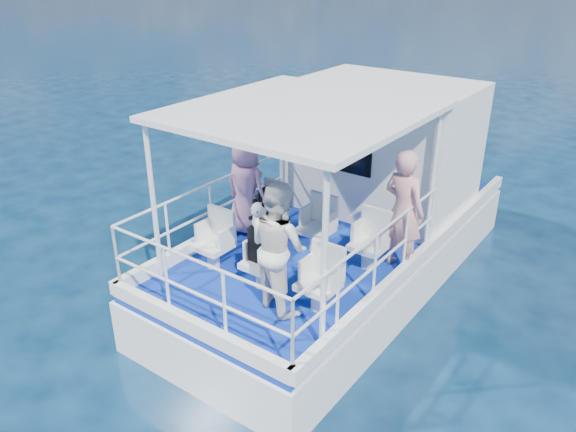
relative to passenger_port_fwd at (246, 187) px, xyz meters
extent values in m
plane|color=#071C36|center=(1.25, -0.07, -1.68)|extent=(2000.00, 2000.00, 0.00)
cube|color=white|center=(1.25, 0.93, -1.68)|extent=(3.00, 7.00, 1.60)
cube|color=navy|center=(1.25, 0.93, -0.83)|extent=(2.90, 6.90, 0.10)
cube|color=white|center=(1.25, 2.23, 0.32)|extent=(2.85, 2.00, 2.20)
cube|color=white|center=(1.25, -0.27, 1.46)|extent=(3.00, 3.20, 0.08)
cylinder|color=white|center=(-0.10, -1.77, 0.32)|extent=(0.07, 0.07, 2.20)
cylinder|color=white|center=(2.60, -1.77, 0.32)|extent=(0.07, 0.07, 2.20)
cylinder|color=white|center=(-0.10, 1.13, 0.32)|extent=(0.07, 0.07, 2.20)
cylinder|color=white|center=(2.60, 1.13, 0.32)|extent=(0.07, 0.07, 2.20)
cube|color=silver|center=(0.35, 0.13, -0.59)|extent=(0.48, 0.46, 0.38)
cube|color=silver|center=(1.25, 0.13, -0.59)|extent=(0.48, 0.46, 0.38)
cube|color=silver|center=(2.15, 0.13, -0.59)|extent=(0.48, 0.46, 0.38)
cube|color=silver|center=(0.35, -1.17, -0.59)|extent=(0.48, 0.46, 0.38)
cube|color=silver|center=(1.25, -1.17, -0.59)|extent=(0.48, 0.46, 0.38)
cube|color=silver|center=(2.15, -1.17, -0.59)|extent=(0.48, 0.46, 0.38)
imported|color=pink|center=(0.00, 0.00, 0.00)|extent=(0.59, 0.42, 1.56)
imported|color=pink|center=(2.50, 0.42, 0.10)|extent=(0.72, 0.54, 1.76)
imported|color=silver|center=(1.69, -1.39, 0.07)|extent=(0.97, 0.85, 1.69)
cube|color=black|center=(0.38, 0.11, -0.20)|extent=(0.30, 0.17, 0.39)
cube|color=black|center=(1.23, -1.15, -0.15)|extent=(0.33, 0.18, 0.49)
cube|color=black|center=(0.37, 0.11, 0.03)|extent=(0.11, 0.06, 0.06)
camera|label=1|loc=(5.37, -6.23, 3.34)|focal=35.00mm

